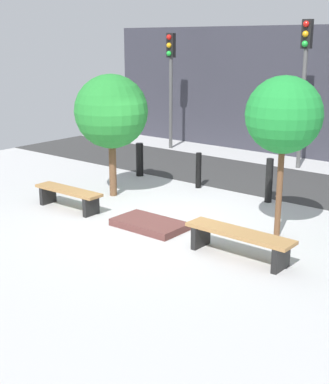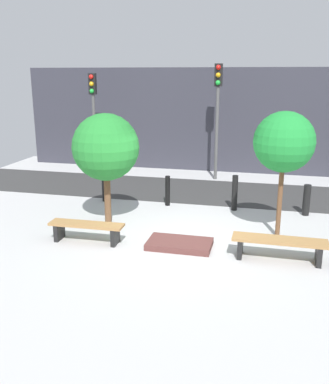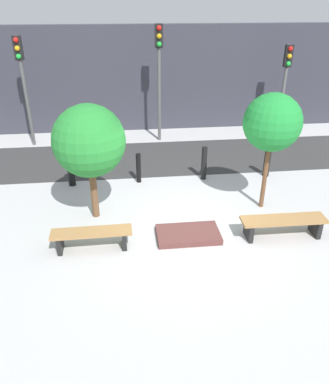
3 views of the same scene
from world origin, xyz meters
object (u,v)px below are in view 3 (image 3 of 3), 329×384
object	(u,v)px
bench_right	(283,223)
tree_behind_left_bench	(89,141)
bollard_far_left	(71,171)
bollard_right	(267,163)
bollard_center	(204,163)
traffic_light_mid_west	(159,64)
tree_behind_right_bench	(272,123)
bollard_left	(139,168)
traffic_light_mid_east	(286,75)
planter_bed	(188,234)
traffic_light_west	(22,73)
bench_left	(92,236)

from	to	relation	value
bench_right	tree_behind_left_bench	xyz separation A→B (m)	(-4.35, 1.40, 1.66)
bollard_far_left	bollard_right	size ratio (longest dim) A/B	1.04
bollard_center	traffic_light_mid_west	world-z (taller)	traffic_light_mid_west
bench_right	tree_behind_left_bench	distance (m)	4.86
tree_behind_right_bench	traffic_light_mid_west	distance (m)	5.92
bollard_left	bollard_center	xyz separation A→B (m)	(1.98, 0.00, 0.06)
tree_behind_left_bench	bollard_far_left	bearing A→B (deg)	113.09
traffic_light_mid_west	traffic_light_mid_east	bearing A→B (deg)	-0.02
tree_behind_right_bench	bollard_right	bearing A→B (deg)	66.91
bollard_right	traffic_light_mid_west	world-z (taller)	traffic_light_mid_west
bollard_center	traffic_light_mid_west	xyz separation A→B (m)	(-0.99, 3.62, 2.33)
tree_behind_left_bench	bollard_right	bearing A→B (deg)	19.79
bench_right	planter_bed	world-z (taller)	bench_right
bollard_far_left	planter_bed	bearing A→B (deg)	-45.84
tree_behind_left_bench	bollard_left	distance (m)	2.69
traffic_light_west	bollard_left	bearing A→B (deg)	-43.87
traffic_light_mid_west	tree_behind_left_bench	bearing A→B (deg)	-111.68
tree_behind_left_bench	bollard_far_left	distance (m)	2.54
planter_bed	bollard_far_left	size ratio (longest dim) A/B	1.60
bollard_center	planter_bed	bearing A→B (deg)	-107.94
bench_right	bench_left	bearing A→B (deg)	-179.21
bollard_center	traffic_light_west	xyz separation A→B (m)	(-5.75, 3.62, 2.12)
tree_behind_right_bench	traffic_light_mid_east	xyz separation A→B (m)	(2.58, 5.47, 0.08)
bench_left	traffic_light_west	world-z (taller)	traffic_light_west
traffic_light_mid_west	tree_behind_right_bench	bearing A→B (deg)	-68.32
tree_behind_right_bench	bollard_left	distance (m)	4.10
bench_right	traffic_light_mid_west	xyz separation A→B (m)	(-2.18, 6.88, 2.50)
tree_behind_left_bench	bollard_left	xyz separation A→B (m)	(1.19, 1.85, -1.56)
bollard_left	bollard_center	size ratio (longest dim) A/B	0.88
bollard_right	traffic_light_mid_west	xyz separation A→B (m)	(-2.97, 3.62, 2.41)
bollard_left	bench_right	bearing A→B (deg)	-45.79
bench_right	bollard_right	xyz separation A→B (m)	(0.79, 3.25, 0.09)
bench_right	bollard_far_left	bearing A→B (deg)	148.47
bollard_far_left	traffic_light_mid_west	distance (m)	5.26
bollard_far_left	traffic_light_west	world-z (taller)	traffic_light_west
traffic_light_mid_east	bollard_right	bearing A→B (deg)	-116.34
bollard_far_left	traffic_light_mid_west	xyz separation A→B (m)	(2.97, 3.62, 2.39)
bench_left	bollard_far_left	distance (m)	3.35
traffic_light_mid_west	bollard_center	bearing A→B (deg)	-74.75
traffic_light_mid_east	bollard_center	bearing A→B (deg)	-136.14
bollard_center	traffic_light_mid_east	xyz separation A→B (m)	(3.77, 3.62, 1.87)
traffic_light_west	traffic_light_mid_west	bearing A→B (deg)	0.01
bench_left	traffic_light_mid_east	xyz separation A→B (m)	(6.94, 6.88, 2.05)
bench_right	bollard_center	bearing A→B (deg)	110.85
tree_behind_right_bench	bollard_far_left	bearing A→B (deg)	160.21
tree_behind_right_bench	bench_right	bearing A→B (deg)	-90.00
planter_bed	bench_right	bearing A→B (deg)	-5.25
bench_right	traffic_light_west	world-z (taller)	traffic_light_west
bollard_left	traffic_light_mid_west	size ratio (longest dim) A/B	0.22
bollard_right	traffic_light_mid_west	bearing A→B (deg)	129.29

